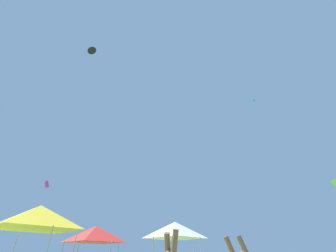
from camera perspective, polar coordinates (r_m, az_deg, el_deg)
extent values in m
cylinder|color=brown|center=(4.80, -0.10, -29.66)|extent=(0.17, 0.37, 0.56)
cylinder|color=brown|center=(4.59, 1.67, -29.26)|extent=(0.22, 0.23, 0.58)
cylinder|color=brown|center=(5.95, 19.68, -28.45)|extent=(0.31, 0.22, 0.57)
cylinder|color=brown|center=(5.84, 16.48, -28.94)|extent=(0.33, 0.20, 0.57)
pyramid|color=white|center=(18.32, 1.90, -25.86)|extent=(3.58, 3.58, 1.15)
pyramid|color=yellow|center=(13.57, -31.28, -19.93)|extent=(3.54, 3.54, 1.13)
pyramid|color=red|center=(16.30, -18.76, -25.51)|extent=(3.03, 3.03, 0.97)
cube|color=#D6389E|center=(32.49, -29.47, -13.37)|extent=(0.64, 0.44, 0.91)
cone|color=black|center=(24.45, -19.59, 18.42)|extent=(0.85, 0.92, 0.54)
cube|color=#2DB7CC|center=(43.11, 21.86, 6.34)|extent=(0.52, 0.41, 0.61)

